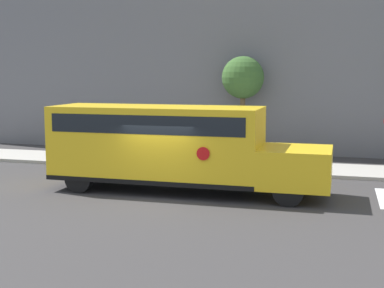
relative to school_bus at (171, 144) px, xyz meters
The scene contains 5 objects.
ground_plane 2.04m from the school_bus, 93.49° to the right, with size 60.00×60.00×0.00m, color #3A3838.
sidewalk_strip 5.68m from the school_bus, 90.69° to the left, with size 44.00×3.00×0.15m.
building_backdrop 12.51m from the school_bus, 90.31° to the left, with size 32.00×4.00×11.00m.
school_bus is the anchor object (origin of this frame).
tree_far_sidewalk 9.36m from the school_bus, 84.05° to the left, with size 2.16×2.16×5.11m.
Camera 1 is at (5.91, -16.96, 4.25)m, focal length 50.00 mm.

